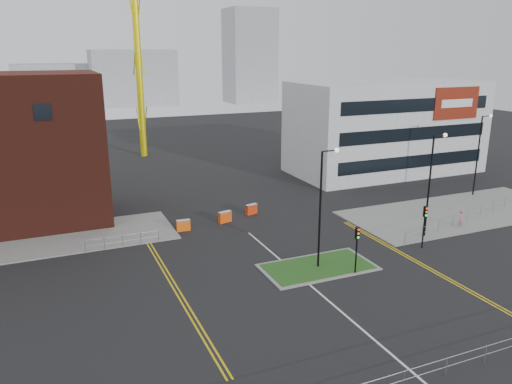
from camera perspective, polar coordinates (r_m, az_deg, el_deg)
ground at (r=31.78m, az=11.34°, el=-14.59°), size 200.00×200.00×0.00m
pavement_left at (r=47.17m, az=-26.59°, el=-5.54°), size 28.00×8.00×0.12m
pavement_right at (r=54.96m, az=22.18°, el=-2.10°), size 24.00×10.00×0.12m
island_kerb at (r=38.69m, az=7.09°, el=-8.51°), size 8.60×4.60×0.08m
grass_island at (r=38.68m, az=7.10°, el=-8.48°), size 8.00×4.00×0.12m
office_block at (r=69.38m, az=14.57°, el=7.19°), size 25.00×12.20×12.00m
streetlamp_island at (r=36.91m, az=7.67°, el=-0.83°), size 1.46×0.36×9.18m
streetlamp_right_near at (r=45.51m, az=19.47°, el=1.60°), size 1.46×0.36×9.18m
streetlamp_right_far at (r=60.80m, az=24.22°, el=4.54°), size 1.46×0.36×9.18m
traffic_light_island at (r=37.16m, az=11.48°, el=-5.54°), size 0.28×0.33×3.65m
traffic_light_right at (r=43.41m, az=18.73°, el=-2.92°), size 0.28×0.33×3.65m
railing_front at (r=27.47m, az=18.86°, el=-18.61°), size 24.05×0.05×1.10m
railing_left at (r=43.32m, az=-15.00°, el=-5.21°), size 6.05×0.05×1.10m
railing_right at (r=52.06m, az=23.02°, el=-2.33°), size 19.05×5.05×1.10m
centre_line at (r=33.21m, az=9.35°, el=-13.04°), size 0.15×30.00×0.01m
yellow_left_a at (r=36.67m, az=-9.84°, el=-10.13°), size 0.12×24.00×0.01m
yellow_left_b at (r=36.73m, az=-9.38°, el=-10.06°), size 0.12×24.00×0.01m
yellow_right_a at (r=41.34m, az=17.62°, el=-7.57°), size 0.12×20.00×0.01m
yellow_right_b at (r=41.53m, az=17.94°, el=-7.49°), size 0.12×20.00×0.01m
skyline_b at (r=154.66m, az=-13.83°, el=12.56°), size 24.00×12.00×16.00m
skyline_c at (r=159.43m, az=-0.73°, el=15.26°), size 14.00×12.00×28.00m
skyline_d at (r=162.74m, az=-20.77°, el=11.45°), size 30.00×12.00×12.00m
pedestrian at (r=50.07m, az=22.43°, el=-2.86°), size 0.73×0.58×1.74m
barrier_left at (r=46.14m, az=-8.30°, el=-3.74°), size 1.26×0.51×1.04m
barrier_mid at (r=50.18m, az=-0.54°, el=-1.94°), size 1.30×0.74×1.04m
barrier_right at (r=47.91m, az=-3.57°, el=-2.81°), size 1.36×0.72×1.09m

